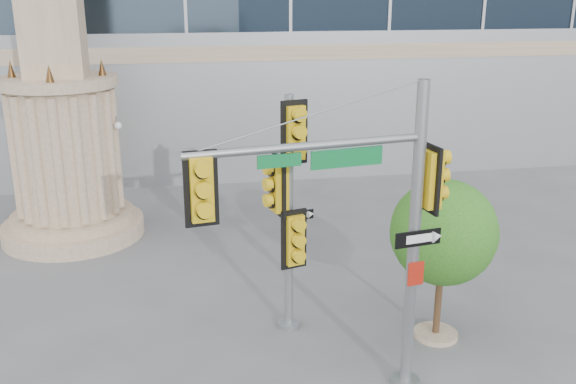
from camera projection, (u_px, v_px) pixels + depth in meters
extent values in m
plane|color=#545456|center=(317.00, 373.00, 13.29)|extent=(120.00, 120.00, 0.00)
cylinder|color=gray|center=(74.00, 228.00, 20.64)|extent=(4.40, 4.40, 0.50)
cylinder|color=gray|center=(73.00, 216.00, 20.52)|extent=(3.80, 3.80, 0.30)
cylinder|color=gray|center=(66.00, 151.00, 19.87)|extent=(3.00, 3.00, 4.00)
cylinder|color=gray|center=(58.00, 81.00, 19.21)|extent=(3.50, 3.50, 0.30)
cone|color=#472D14|center=(102.00, 67.00, 19.31)|extent=(0.24, 0.24, 0.50)
cone|color=#472D14|center=(11.00, 69.00, 18.87)|extent=(0.24, 0.24, 0.50)
cylinder|color=slate|center=(405.00, 381.00, 12.92)|extent=(0.57, 0.57, 0.12)
cylinder|color=slate|center=(414.00, 243.00, 12.01)|extent=(0.22, 0.22, 6.12)
cylinder|color=slate|center=(308.00, 146.00, 10.72)|extent=(4.26, 0.80, 0.14)
cube|color=#0C6C31|center=(347.00, 158.00, 11.01)|extent=(1.32, 0.24, 0.33)
cube|color=gold|center=(201.00, 189.00, 10.33)|extent=(0.60, 0.37, 1.28)
cube|color=gold|center=(431.00, 179.00, 11.73)|extent=(0.37, 0.60, 1.28)
cube|color=black|center=(418.00, 238.00, 11.84)|extent=(0.93, 0.17, 0.31)
cube|color=#AA1D0F|center=(416.00, 274.00, 12.05)|extent=(0.33, 0.08, 0.47)
cylinder|color=slate|center=(289.00, 324.00, 15.11)|extent=(0.53, 0.53, 0.13)
cylinder|color=slate|center=(289.00, 217.00, 14.29)|extent=(0.20, 0.20, 5.50)
cube|color=gold|center=(294.00, 132.00, 13.48)|extent=(0.66, 0.46, 1.37)
cube|color=gold|center=(279.00, 186.00, 13.96)|extent=(0.46, 0.66, 1.37)
cube|color=gold|center=(294.00, 239.00, 14.22)|extent=(0.66, 0.46, 1.37)
cube|color=black|center=(300.00, 215.00, 14.24)|extent=(0.67, 0.21, 0.22)
cylinder|color=gray|center=(435.00, 334.00, 14.70)|extent=(1.00, 1.00, 0.11)
cylinder|color=#382314|center=(438.00, 297.00, 14.41)|extent=(0.16, 0.16, 2.00)
sphere|color=#166118|center=(444.00, 232.00, 13.94)|extent=(2.34, 2.34, 2.34)
sphere|color=#166118|center=(458.00, 240.00, 14.39)|extent=(1.45, 1.45, 1.45)
sphere|color=#166118|center=(431.00, 250.00, 13.70)|extent=(1.22, 1.22, 1.22)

